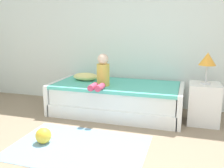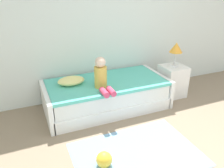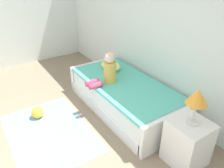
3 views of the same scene
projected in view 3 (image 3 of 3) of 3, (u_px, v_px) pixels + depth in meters
wall_rear at (190, 27)px, 2.92m from camera, size 7.20×0.10×2.90m
bed at (124, 96)px, 3.66m from camera, size 2.11×1.00×0.50m
nightstand at (187, 143)px, 2.63m from camera, size 0.44×0.44×0.60m
table_lamp at (197, 98)px, 2.32m from camera, size 0.24×0.24×0.45m
child_figure at (107, 71)px, 3.45m from camera, size 0.20×0.51×0.50m
pillow at (111, 65)px, 3.98m from camera, size 0.44×0.30×0.13m
toy_ball at (38, 112)px, 3.50m from camera, size 0.20×0.20×0.20m
area_rug at (49, 132)px, 3.22m from camera, size 1.60×1.10×0.01m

